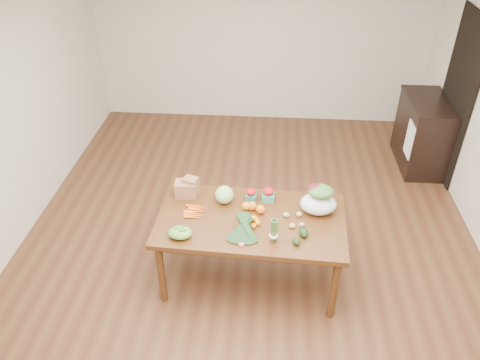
# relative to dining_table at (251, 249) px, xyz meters

# --- Properties ---
(floor) EXTENTS (6.00, 6.00, 0.00)m
(floor) POSITION_rel_dining_table_xyz_m (-0.05, 0.58, -0.38)
(floor) COLOR #55351D
(floor) RESTS_ON ground
(room_walls) EXTENTS (5.02, 6.02, 2.70)m
(room_walls) POSITION_rel_dining_table_xyz_m (-0.05, 0.58, 0.97)
(room_walls) COLOR beige
(room_walls) RESTS_ON floor
(dining_table) EXTENTS (1.78, 1.04, 0.75)m
(dining_table) POSITION_rel_dining_table_xyz_m (0.00, 0.00, 0.00)
(dining_table) COLOR #4B2E11
(dining_table) RESTS_ON floor
(doorway_dark) EXTENTS (0.02, 1.00, 2.10)m
(doorway_dark) POSITION_rel_dining_table_xyz_m (2.43, 2.18, 0.68)
(doorway_dark) COLOR black
(doorway_dark) RESTS_ON floor
(cabinet) EXTENTS (0.52, 1.02, 0.94)m
(cabinet) POSITION_rel_dining_table_xyz_m (2.17, 2.32, 0.10)
(cabinet) COLOR black
(cabinet) RESTS_ON floor
(dish_towel) EXTENTS (0.02, 0.28, 0.45)m
(dish_towel) POSITION_rel_dining_table_xyz_m (1.91, 1.98, 0.18)
(dish_towel) COLOR white
(dish_towel) RESTS_ON cabinet
(paper_bag) EXTENTS (0.28, 0.24, 0.19)m
(paper_bag) POSITION_rel_dining_table_xyz_m (-0.66, 0.31, 0.47)
(paper_bag) COLOR brown
(paper_bag) RESTS_ON dining_table
(cabbage) EXTENTS (0.18, 0.18, 0.18)m
(cabbage) POSITION_rel_dining_table_xyz_m (-0.27, 0.23, 0.46)
(cabbage) COLOR #A3D77C
(cabbage) RESTS_ON dining_table
(strawberry_basket_a) EXTENTS (0.11, 0.11, 0.09)m
(strawberry_basket_a) POSITION_rel_dining_table_xyz_m (-0.02, 0.30, 0.42)
(strawberry_basket_a) COLOR red
(strawberry_basket_a) RESTS_ON dining_table
(strawberry_basket_b) EXTENTS (0.12, 0.12, 0.11)m
(strawberry_basket_b) POSITION_rel_dining_table_xyz_m (0.15, 0.30, 0.43)
(strawberry_basket_b) COLOR red
(strawberry_basket_b) RESTS_ON dining_table
(orange_a) EXTENTS (0.08, 0.08, 0.08)m
(orange_a) POSITION_rel_dining_table_xyz_m (-0.05, 0.13, 0.42)
(orange_a) COLOR orange
(orange_a) RESTS_ON dining_table
(orange_b) EXTENTS (0.09, 0.09, 0.09)m
(orange_b) POSITION_rel_dining_table_xyz_m (-0.00, 0.13, 0.42)
(orange_b) COLOR orange
(orange_b) RESTS_ON dining_table
(orange_c) EXTENTS (0.09, 0.09, 0.09)m
(orange_c) POSITION_rel_dining_table_xyz_m (0.08, 0.09, 0.42)
(orange_c) COLOR orange
(orange_c) RESTS_ON dining_table
(mandarin_cluster) EXTENTS (0.19, 0.19, 0.08)m
(mandarin_cluster) POSITION_rel_dining_table_xyz_m (0.02, -0.06, 0.42)
(mandarin_cluster) COLOR orange
(mandarin_cluster) RESTS_ON dining_table
(carrots) EXTENTS (0.23, 0.23, 0.03)m
(carrots) POSITION_rel_dining_table_xyz_m (-0.52, 0.05, 0.39)
(carrots) COLOR orange
(carrots) RESTS_ON dining_table
(snap_pea_bag) EXTENTS (0.21, 0.16, 0.10)m
(snap_pea_bag) POSITION_rel_dining_table_xyz_m (-0.61, -0.30, 0.42)
(snap_pea_bag) COLOR #4B9C34
(snap_pea_bag) RESTS_ON dining_table
(kale_bunch) EXTENTS (0.34, 0.41, 0.16)m
(kale_bunch) POSITION_rel_dining_table_xyz_m (-0.06, -0.27, 0.45)
(kale_bunch) COLOR #163219
(kale_bunch) RESTS_ON dining_table
(asparagus_bundle) EXTENTS (0.09, 0.12, 0.26)m
(asparagus_bundle) POSITION_rel_dining_table_xyz_m (0.21, -0.29, 0.50)
(asparagus_bundle) COLOR olive
(asparagus_bundle) RESTS_ON dining_table
(potato_a) EXTENTS (0.05, 0.05, 0.05)m
(potato_a) POSITION_rel_dining_table_xyz_m (0.33, 0.05, 0.40)
(potato_a) COLOR tan
(potato_a) RESTS_ON dining_table
(potato_b) EXTENTS (0.06, 0.05, 0.05)m
(potato_b) POSITION_rel_dining_table_xyz_m (0.38, -0.11, 0.40)
(potato_b) COLOR tan
(potato_b) RESTS_ON dining_table
(potato_c) EXTENTS (0.06, 0.05, 0.05)m
(potato_c) POSITION_rel_dining_table_xyz_m (0.44, 0.07, 0.40)
(potato_c) COLOR tan
(potato_c) RESTS_ON dining_table
(potato_d) EXTENTS (0.06, 0.05, 0.05)m
(potato_d) POSITION_rel_dining_table_xyz_m (0.32, 0.05, 0.40)
(potato_d) COLOR tan
(potato_d) RESTS_ON dining_table
(potato_e) EXTENTS (0.05, 0.04, 0.04)m
(potato_e) POSITION_rel_dining_table_xyz_m (0.46, -0.08, 0.40)
(potato_e) COLOR tan
(potato_e) RESTS_ON dining_table
(avocado_a) EXTENTS (0.09, 0.11, 0.06)m
(avocado_a) POSITION_rel_dining_table_xyz_m (0.41, -0.32, 0.41)
(avocado_a) COLOR black
(avocado_a) RESTS_ON dining_table
(avocado_b) EXTENTS (0.11, 0.13, 0.08)m
(avocado_b) POSITION_rel_dining_table_xyz_m (0.47, -0.21, 0.41)
(avocado_b) COLOR black
(avocado_b) RESTS_ON dining_table
(salad_bag) EXTENTS (0.35, 0.27, 0.26)m
(salad_bag) POSITION_rel_dining_table_xyz_m (0.62, 0.14, 0.51)
(salad_bag) COLOR white
(salad_bag) RESTS_ON dining_table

